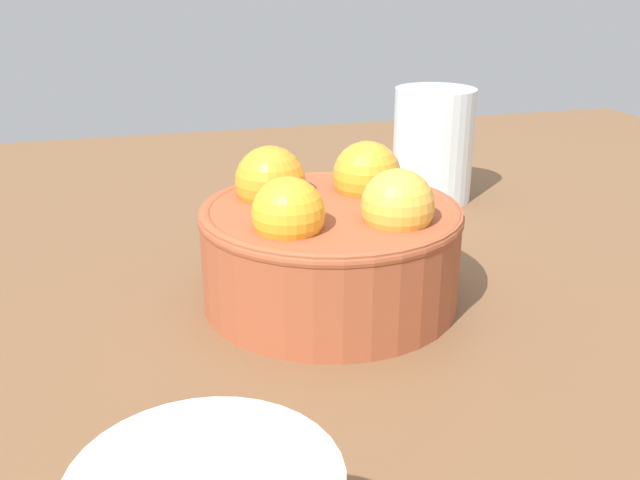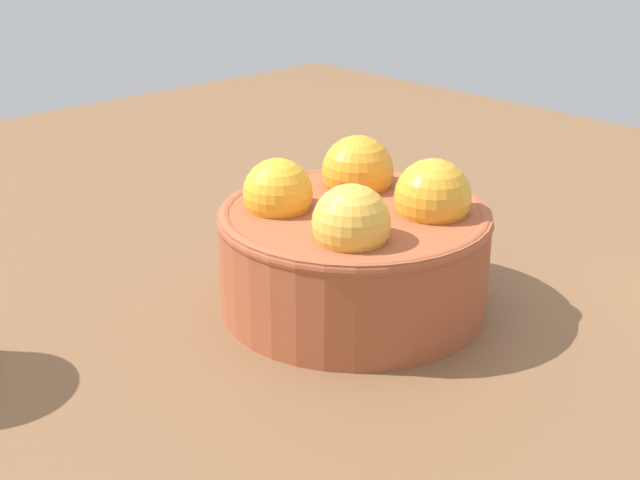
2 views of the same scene
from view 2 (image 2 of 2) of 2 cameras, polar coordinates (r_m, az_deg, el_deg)
name	(u,v)px [view 2 (image 2 of 2)]	position (r cm, az deg, el deg)	size (l,w,h in cm)	color
ground_plane	(353,330)	(55.05, 2.15, -5.96)	(117.57, 104.39, 3.54)	brown
terracotta_bowl	(355,244)	(52.53, 2.30, -0.28)	(16.49, 16.49, 9.61)	#9E4C2D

